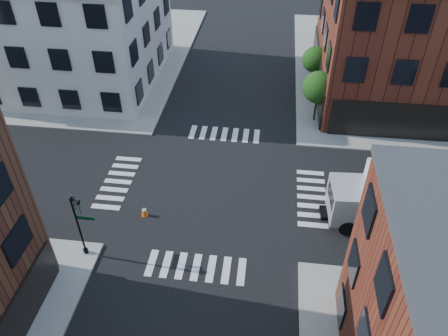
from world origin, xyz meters
TOP-DOWN VIEW (x-y plane):
  - ground at (0.00, 0.00)m, footprint 120.00×120.00m
  - sidewalk_ne at (21.00, 21.00)m, footprint 30.00×30.00m
  - sidewalk_nw at (-21.00, 21.00)m, footprint 30.00×30.00m
  - building_nw at (-19.00, 16.00)m, footprint 22.00×16.00m
  - tree_near at (7.56, 9.98)m, footprint 2.69×2.69m
  - tree_far at (7.56, 15.98)m, footprint 2.43×2.43m
  - signal_pole at (-6.72, -6.68)m, footprint 1.29×1.24m
  - box_truck at (12.53, -1.77)m, footprint 9.35×3.31m
  - traffic_cone at (-4.15, -3.13)m, footprint 0.52×0.52m

SIDE VIEW (x-z plane):
  - ground at x=0.00m, z-range 0.00..0.00m
  - sidewalk_ne at x=21.00m, z-range 0.00..0.15m
  - sidewalk_nw at x=-21.00m, z-range 0.00..0.15m
  - traffic_cone at x=-4.15m, z-range -0.01..0.72m
  - box_truck at x=12.53m, z-range 0.08..4.25m
  - signal_pole at x=-6.72m, z-range 0.56..5.16m
  - tree_far at x=7.56m, z-range 0.84..4.91m
  - tree_near at x=7.56m, z-range 0.91..5.41m
  - building_nw at x=-19.00m, z-range 0.00..11.00m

